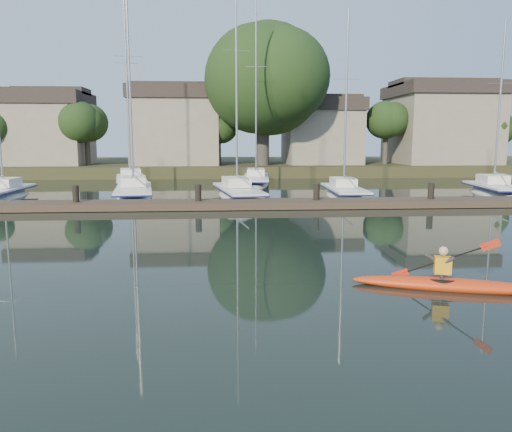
{
  "coord_description": "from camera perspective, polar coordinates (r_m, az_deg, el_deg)",
  "views": [
    {
      "loc": [
        -1.86,
        -10.97,
        3.52
      ],
      "look_at": [
        -0.82,
        3.74,
        1.2
      ],
      "focal_mm": 35.0,
      "sensor_mm": 36.0,
      "label": 1
    }
  ],
  "objects": [
    {
      "name": "ground",
      "position": [
        11.67,
        5.38,
        -8.65
      ],
      "size": [
        160.0,
        160.0,
        0.0
      ],
      "primitive_type": "plane",
      "color": "black",
      "rests_on": "ground"
    },
    {
      "name": "kayak",
      "position": [
        12.62,
        21.01,
        -7.05
      ],
      "size": [
        4.43,
        1.87,
        1.42
      ],
      "rotation": [
        0.0,
        0.0,
        -0.3
      ],
      "color": "red",
      "rests_on": "ground"
    },
    {
      "name": "dock",
      "position": [
        25.26,
        0.21,
        1.4
      ],
      "size": [
        34.0,
        2.0,
        1.8
      ],
      "color": "#3F2F24",
      "rests_on": "ground"
    },
    {
      "name": "sailboat_0",
      "position": [
        33.08,
        -26.95,
        1.54
      ],
      "size": [
        1.99,
        7.11,
        11.27
      ],
      "rotation": [
        0.0,
        0.0,
        -0.0
      ],
      "color": "white",
      "rests_on": "ground"
    },
    {
      "name": "sailboat_1",
      "position": [
        30.62,
        -13.76,
        1.72
      ],
      "size": [
        3.35,
        8.83,
        14.09
      ],
      "rotation": [
        0.0,
        0.0,
        0.15
      ],
      "color": "white",
      "rests_on": "ground"
    },
    {
      "name": "sailboat_2",
      "position": [
        29.63,
        -2.09,
        1.76
      ],
      "size": [
        3.4,
        9.0,
        14.54
      ],
      "rotation": [
        0.0,
        0.0,
        0.16
      ],
      "color": "white",
      "rests_on": "ground"
    },
    {
      "name": "sailboat_3",
      "position": [
        30.5,
        10.04,
        1.84
      ],
      "size": [
        2.21,
        7.51,
        12.01
      ],
      "rotation": [
        0.0,
        0.0,
        -0.03
      ],
      "color": "white",
      "rests_on": "ground"
    },
    {
      "name": "sailboat_4",
      "position": [
        34.69,
        25.56,
        1.92
      ],
      "size": [
        2.94,
        7.2,
        11.9
      ],
      "rotation": [
        0.0,
        0.0,
        -0.12
      ],
      "color": "white",
      "rests_on": "ground"
    },
    {
      "name": "sailboat_5",
      "position": [
        38.2,
        -14.07,
        3.1
      ],
      "size": [
        3.9,
        9.41,
        15.17
      ],
      "rotation": [
        0.0,
        0.0,
        0.2
      ],
      "color": "white",
      "rests_on": "ground"
    },
    {
      "name": "sailboat_6",
      "position": [
        38.5,
        -0.0,
        3.44
      ],
      "size": [
        2.77,
        9.6,
        15.05
      ],
      "rotation": [
        0.0,
        0.0,
        -0.08
      ],
      "color": "white",
      "rests_on": "ground"
    },
    {
      "name": "shore",
      "position": [
        51.38,
        -0.18,
        8.62
      ],
      "size": [
        90.0,
        25.25,
        12.75
      ],
      "color": "#30361B",
      "rests_on": "ground"
    }
  ]
}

